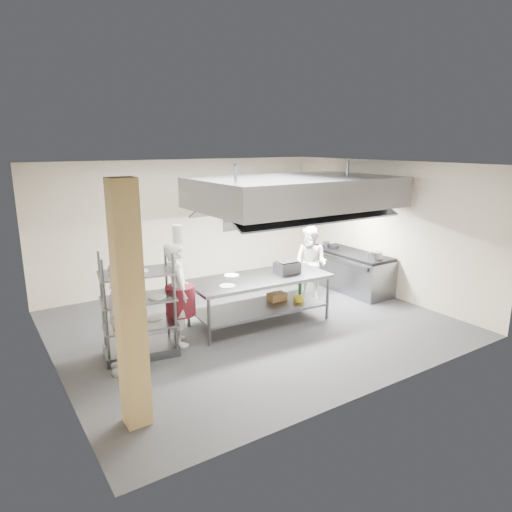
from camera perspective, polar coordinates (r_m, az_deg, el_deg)
floor at (r=8.83m, az=-0.48°, el=-8.43°), size 7.00×7.00×0.00m
ceiling at (r=8.17m, az=-0.52°, el=11.41°), size 7.00×7.00×0.00m
wall_back at (r=10.97m, az=-8.97°, el=4.00°), size 7.00×0.00×7.00m
wall_left at (r=7.19m, az=-24.76°, el=-2.37°), size 0.00×6.00×6.00m
wall_right at (r=10.63m, az=15.64°, el=3.34°), size 0.00×6.00×6.00m
column at (r=5.52m, az=-15.51°, el=-6.25°), size 0.30×0.30×3.00m
exhaust_hood at (r=9.29m, az=4.98°, el=7.95°), size 4.00×2.50×0.60m
hood_strip_a at (r=8.81m, az=0.29°, el=5.58°), size 1.60×0.12×0.04m
hood_strip_b at (r=9.91m, az=9.08°, el=6.34°), size 1.60×0.12×0.04m
wall_shelf at (r=11.68m, az=-0.55°, el=4.76°), size 1.50×0.28×0.04m
island at (r=8.72m, az=0.43°, el=-5.52°), size 2.74×1.27×0.91m
island_worktop at (r=8.59m, az=0.44°, el=-2.84°), size 2.74×1.27×0.06m
island_undershelf at (r=8.77m, az=0.43°, el=-6.47°), size 2.52×1.15×0.04m
pass_rack at (r=7.53m, az=-14.49°, el=-5.90°), size 1.25×0.86×1.72m
cooking_range at (r=10.91m, az=11.85°, el=-2.01°), size 0.80×2.00×0.84m
range_top at (r=10.79m, az=11.96°, el=0.29°), size 0.78×1.96×0.06m
chef_head at (r=7.81m, az=-9.75°, el=-4.63°), size 0.52×0.71×1.80m
chef_line at (r=10.04m, az=6.85°, el=-0.91°), size 0.85×0.95×1.61m
chef_plating at (r=7.09m, az=-16.48°, el=-7.26°), size 0.63×1.08×1.73m
griddle at (r=8.86m, az=3.91°, el=-1.44°), size 0.45×0.35×0.21m
wicker_basket at (r=9.10m, az=2.63°, el=-5.10°), size 0.35×0.25×0.15m
stockpot at (r=10.24m, az=14.87°, el=0.04°), size 0.24×0.24×0.17m
plate_stack at (r=7.64m, az=-14.35°, el=-8.07°), size 0.28×0.28×0.05m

